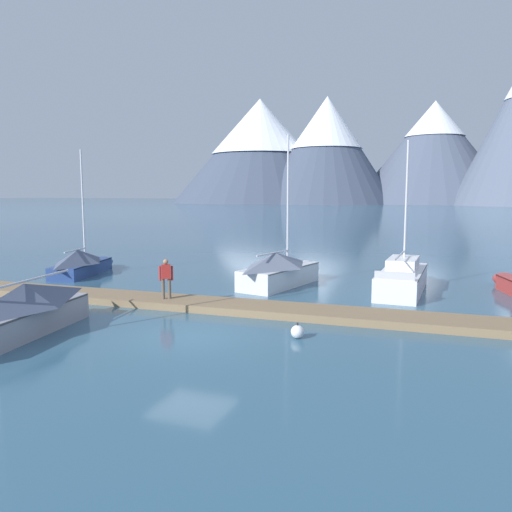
% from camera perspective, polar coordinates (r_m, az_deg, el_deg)
% --- Properties ---
extents(ground_plane, '(700.00, 700.00, 0.00)m').
position_cam_1_polar(ground_plane, '(17.23, -7.26, -8.95)').
color(ground_plane, '#335B75').
extents(mountain_west_summit, '(83.12, 83.12, 48.63)m').
position_cam_1_polar(mountain_west_summit, '(246.64, 0.45, 12.05)').
color(mountain_west_summit, '#424C60').
rests_on(mountain_west_summit, ground).
extents(mountain_central_massif, '(60.97, 60.97, 46.41)m').
position_cam_1_polar(mountain_central_massif, '(229.92, 7.94, 11.99)').
color(mountain_central_massif, '#424C60').
rests_on(mountain_central_massif, ground).
extents(mountain_shoulder_ridge, '(70.02, 70.02, 44.42)m').
position_cam_1_polar(mountain_shoulder_ridge, '(240.11, 19.33, 11.05)').
color(mountain_shoulder_ridge, '#4C566B').
rests_on(mountain_shoulder_ridge, ground).
extents(dock, '(29.27, 3.20, 0.30)m').
position_cam_1_polar(dock, '(20.68, -2.00, -5.75)').
color(dock, '#846B4C').
rests_on(dock, ground).
extents(sailboat_nearest_berth, '(3.04, 6.36, 7.23)m').
position_cam_1_polar(sailboat_nearest_berth, '(31.34, -18.91, -0.67)').
color(sailboat_nearest_berth, navy).
rests_on(sailboat_nearest_berth, ground).
extents(sailboat_second_berth, '(2.59, 7.56, 7.91)m').
position_cam_1_polar(sailboat_second_berth, '(18.37, -25.81, -5.97)').
color(sailboat_second_berth, '#93939E').
rests_on(sailboat_second_berth, ground).
extents(sailboat_mid_dock_port, '(3.06, 6.33, 7.71)m').
position_cam_1_polar(sailboat_mid_dock_port, '(26.09, 2.80, -1.50)').
color(sailboat_mid_dock_port, silver).
rests_on(sailboat_mid_dock_port, ground).
extents(sailboat_mid_dock_starboard, '(2.04, 7.53, 7.24)m').
position_cam_1_polar(sailboat_mid_dock_starboard, '(25.91, 16.22, -2.25)').
color(sailboat_mid_dock_starboard, white).
rests_on(sailboat_mid_dock_starboard, ground).
extents(person_on_dock, '(0.52, 0.38, 1.69)m').
position_cam_1_polar(person_on_dock, '(21.67, -10.06, -2.26)').
color(person_on_dock, brown).
rests_on(person_on_dock, dock).
extents(mooring_buoy_channel_marker, '(0.44, 0.44, 0.52)m').
position_cam_1_polar(mooring_buoy_channel_marker, '(16.88, 4.68, -8.47)').
color(mooring_buoy_channel_marker, white).
rests_on(mooring_buoy_channel_marker, ground).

